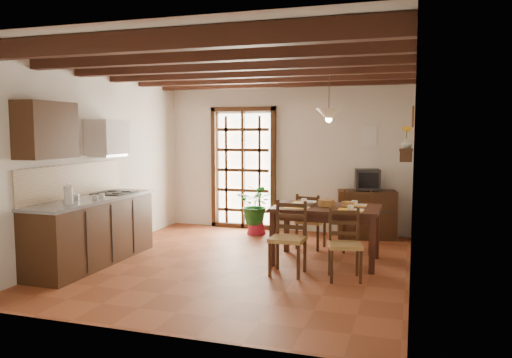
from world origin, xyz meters
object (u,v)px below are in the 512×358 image
at_px(chair_near_left, 288,252).
at_px(potted_plant, 256,203).
at_px(crt_tv, 367,179).
at_px(chair_near_right, 345,258).
at_px(chair_far_left, 311,231).
at_px(sideboard, 367,214).
at_px(dining_table, 326,214).
at_px(chair_far_right, 358,232).
at_px(pendant_lamp, 329,114).
at_px(kitchen_counter, 93,230).

bearing_deg(chair_near_left, potted_plant, 118.06).
xyz_separation_m(chair_near_left, crt_tv, (0.76, 2.50, 0.72)).
bearing_deg(chair_near_left, chair_near_right, 1.20).
bearing_deg(chair_near_right, chair_far_left, 102.41).
distance_m(chair_near_left, sideboard, 2.63).
xyz_separation_m(dining_table, chair_far_left, (-0.37, 0.74, -0.42)).
distance_m(chair_near_left, chair_far_right, 1.66).
xyz_separation_m(chair_near_right, crt_tv, (0.04, 2.50, 0.74)).
bearing_deg(chair_near_right, chair_near_left, 166.34).
bearing_deg(chair_near_left, pendant_lamp, 67.99).
bearing_deg(crt_tv, chair_near_left, -117.51).
relative_size(dining_table, chair_far_left, 1.68).
distance_m(sideboard, potted_plant, 1.93).
xyz_separation_m(chair_far_left, pendant_lamp, (0.37, -0.64, 1.81)).
bearing_deg(pendant_lamp, chair_far_right, 60.65).
distance_m(chair_far_left, sideboard, 1.29).
distance_m(chair_far_right, crt_tv, 1.24).
height_order(chair_near_right, crt_tv, crt_tv).
bearing_deg(chair_far_right, chair_near_left, 61.59).
bearing_deg(sideboard, potted_plant, 177.33).
bearing_deg(potted_plant, chair_near_right, -50.27).
distance_m(kitchen_counter, dining_table, 3.25).
distance_m(dining_table, sideboard, 1.83).
relative_size(dining_table, potted_plant, 0.79).
bearing_deg(sideboard, chair_near_right, -101.65).
relative_size(dining_table, chair_near_right, 1.66).
xyz_separation_m(kitchen_counter, crt_tv, (3.47, 2.82, 0.54)).
height_order(chair_near_left, chair_near_right, chair_near_left).
relative_size(chair_far_left, chair_far_right, 0.90).
relative_size(dining_table, pendant_lamp, 1.73).
bearing_deg(kitchen_counter, chair_near_right, 5.27).
relative_size(chair_near_left, chair_far_right, 0.97).
relative_size(chair_far_left, crt_tv, 1.86).
bearing_deg(crt_tv, sideboard, 79.48).
bearing_deg(potted_plant, chair_far_left, -33.56).
bearing_deg(pendant_lamp, crt_tv, 76.34).
distance_m(chair_near_left, chair_near_right, 0.72).
bearing_deg(sideboard, chair_far_left, -137.81).
distance_m(chair_near_right, chair_far_left, 1.66).
distance_m(chair_far_left, chair_far_right, 0.73).
height_order(chair_far_left, sideboard, chair_far_left).
xyz_separation_m(chair_near_right, pendant_lamp, (-0.36, 0.84, 1.80)).
xyz_separation_m(chair_near_left, potted_plant, (-1.14, 2.24, 0.28)).
xyz_separation_m(chair_near_left, chair_far_left, (-0.01, 1.49, -0.02)).
height_order(chair_near_left, potted_plant, potted_plant).
relative_size(crt_tv, pendant_lamp, 0.55).
distance_m(kitchen_counter, potted_plant, 3.00).
distance_m(chair_far_left, crt_tv, 1.47).
distance_m(dining_table, crt_tv, 1.83).
height_order(chair_near_left, sideboard, chair_near_left).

